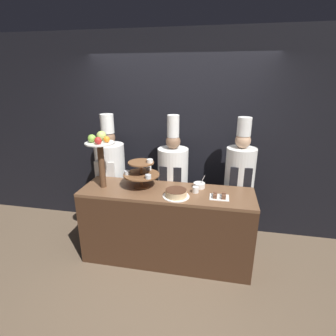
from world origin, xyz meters
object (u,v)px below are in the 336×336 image
(tiered_stand, at_px, (142,172))
(chef_center_left, at_px, (173,178))
(chef_left, at_px, (111,172))
(serving_bowl_far, at_px, (199,185))
(cake_round, at_px, (176,193))
(fruit_pedestal, at_px, (100,149))
(cake_square_tray, at_px, (219,196))
(cup_white, at_px, (196,190))
(chef_center_right, at_px, (239,179))

(tiered_stand, height_order, chef_center_left, chef_center_left)
(chef_left, distance_m, chef_center_left, 0.90)
(serving_bowl_far, bearing_deg, chef_center_left, 139.01)
(cake_round, bearing_deg, chef_left, 148.67)
(fruit_pedestal, relative_size, cake_square_tray, 3.17)
(cake_square_tray, distance_m, chef_left, 1.62)
(cake_round, distance_m, cake_square_tray, 0.48)
(chef_center_left, bearing_deg, cup_white, -53.94)
(cup_white, distance_m, chef_center_right, 0.71)
(serving_bowl_far, bearing_deg, cup_white, -101.24)
(chef_center_right, bearing_deg, chef_left, -180.00)
(chef_left, distance_m, chef_center_right, 1.77)
(cake_round, bearing_deg, cake_square_tray, 8.30)
(cup_white, bearing_deg, cake_square_tray, -16.90)
(cup_white, xyz_separation_m, chef_left, (-1.25, 0.48, -0.05))
(tiered_stand, distance_m, cake_square_tray, 0.95)
(fruit_pedestal, height_order, serving_bowl_far, fruit_pedestal)
(chef_left, xyz_separation_m, chef_center_left, (0.90, -0.00, -0.02))
(chef_center_right, bearing_deg, cup_white, -136.98)
(cup_white, height_order, chef_center_left, chef_center_left)
(serving_bowl_far, xyz_separation_m, chef_left, (-1.28, 0.33, -0.04))
(cake_round, height_order, chef_center_right, chef_center_right)
(cake_square_tray, bearing_deg, serving_bowl_far, 135.93)
(fruit_pedestal, distance_m, chef_center_right, 1.78)
(tiered_stand, bearing_deg, chef_center_right, 20.72)
(chef_left, relative_size, chef_center_right, 0.99)
(tiered_stand, relative_size, chef_center_left, 0.25)
(tiered_stand, xyz_separation_m, cake_round, (0.45, -0.19, -0.15))
(chef_center_left, height_order, chef_center_right, chef_center_left)
(cup_white, xyz_separation_m, chef_center_right, (0.52, 0.48, -0.02))
(serving_bowl_far, bearing_deg, fruit_pedestal, -170.74)
(tiered_stand, distance_m, chef_left, 0.77)
(fruit_pedestal, bearing_deg, chef_center_right, 17.59)
(chef_left, bearing_deg, cake_round, -31.33)
(fruit_pedestal, height_order, chef_center_left, chef_center_left)
(cake_round, bearing_deg, chef_center_left, 103.26)
(cake_square_tray, bearing_deg, chef_left, 159.55)
(fruit_pedestal, distance_m, cake_round, 1.02)
(fruit_pedestal, distance_m, chef_left, 0.72)
(cake_square_tray, xyz_separation_m, chef_center_left, (-0.63, 0.57, -0.04))
(chef_center_left, bearing_deg, cake_round, -76.74)
(fruit_pedestal, height_order, cake_round, fruit_pedestal)
(cup_white, relative_size, chef_center_left, 0.04)
(cup_white, relative_size, cake_square_tray, 0.34)
(cup_white, height_order, serving_bowl_far, serving_bowl_far)
(cake_round, bearing_deg, serving_bowl_far, 52.51)
(cake_round, relative_size, cake_square_tray, 1.42)
(tiered_stand, relative_size, chef_left, 0.25)
(cake_round, distance_m, chef_center_left, 0.66)
(tiered_stand, height_order, cake_round, tiered_stand)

